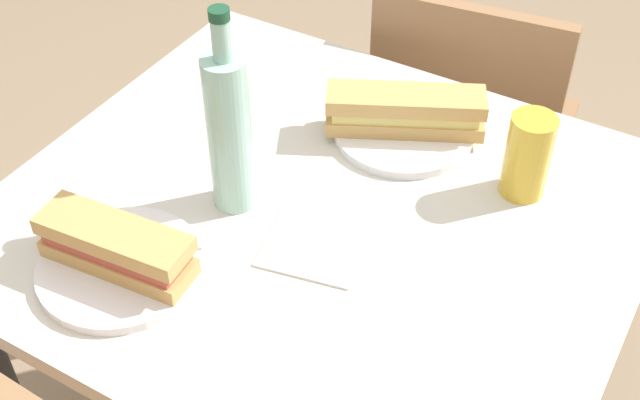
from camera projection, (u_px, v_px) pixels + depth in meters
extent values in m
cube|color=beige|center=(320.00, 217.00, 1.28)|extent=(0.92, 0.83, 0.03)
cylinder|color=#262628|center=(246.00, 185.00, 1.92)|extent=(0.06, 0.06, 0.73)
cylinder|color=#262628|center=(596.00, 325.00, 1.62)|extent=(0.06, 0.06, 0.73)
cube|color=#936B47|center=(474.00, 131.00, 1.93)|extent=(0.45, 0.45, 0.02)
cube|color=#936B47|center=(462.00, 99.00, 1.66)|extent=(0.38, 0.08, 0.40)
cylinder|color=#936B47|center=(551.00, 180.00, 2.15)|extent=(0.04, 0.04, 0.44)
cylinder|color=#936B47|center=(416.00, 146.00, 2.26)|extent=(0.04, 0.04, 0.44)
cylinder|color=#936B47|center=(519.00, 277.00, 1.91)|extent=(0.04, 0.04, 0.44)
cylinder|color=#936B47|center=(368.00, 233.00, 2.01)|extent=(0.04, 0.04, 0.44)
cylinder|color=white|center=(403.00, 131.00, 1.40)|extent=(0.23, 0.23, 0.01)
cube|color=tan|center=(404.00, 122.00, 1.39)|extent=(0.26, 0.18, 0.02)
cube|color=#DBC66B|center=(405.00, 111.00, 1.37)|extent=(0.24, 0.16, 0.02)
cube|color=tan|center=(406.00, 100.00, 1.36)|extent=(0.26, 0.18, 0.02)
cube|color=silver|center=(427.00, 110.00, 1.43)|extent=(0.10, 0.05, 0.00)
cube|color=#59331E|center=(374.00, 104.00, 1.44)|extent=(0.08, 0.04, 0.01)
cylinder|color=white|center=(121.00, 267.00, 1.17)|extent=(0.23, 0.23, 0.01)
cube|color=tan|center=(119.00, 257.00, 1.16)|extent=(0.22, 0.09, 0.02)
cube|color=#B74C3D|center=(116.00, 246.00, 1.15)|extent=(0.21, 0.08, 0.02)
cube|color=tan|center=(114.00, 235.00, 1.13)|extent=(0.22, 0.09, 0.02)
cube|color=silver|center=(169.00, 242.00, 1.20)|extent=(0.10, 0.05, 0.00)
cube|color=#59331E|center=(107.00, 233.00, 1.21)|extent=(0.08, 0.04, 0.01)
cylinder|color=#99C6B7|center=(230.00, 135.00, 1.20)|extent=(0.06, 0.06, 0.25)
cylinder|color=#99C6B7|center=(221.00, 40.00, 1.10)|extent=(0.03, 0.03, 0.06)
cylinder|color=#19472D|center=(219.00, 14.00, 1.07)|extent=(0.03, 0.03, 0.02)
cylinder|color=gold|center=(528.00, 156.00, 1.26)|extent=(0.07, 0.07, 0.14)
cube|color=white|center=(316.00, 243.00, 1.22)|extent=(0.17, 0.17, 0.00)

